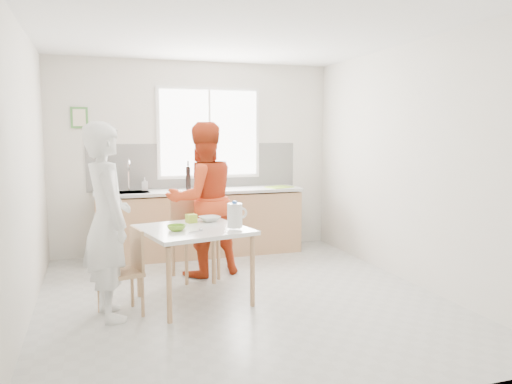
{
  "coord_description": "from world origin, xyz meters",
  "views": [
    {
      "loc": [
        -1.41,
        -4.81,
        1.7
      ],
      "look_at": [
        0.24,
        0.2,
        1.07
      ],
      "focal_mm": 35.0,
      "sensor_mm": 36.0,
      "label": 1
    }
  ],
  "objects_px": {
    "dining_table": "(194,236)",
    "wine_bottle_a": "(188,178)",
    "wine_bottle_b": "(205,178)",
    "bowl_green": "(176,228)",
    "person_white": "(107,221)",
    "person_red": "(202,199)",
    "milk_jug": "(235,215)",
    "chair_far": "(193,230)",
    "bowl_white": "(210,219)",
    "chair_left": "(126,268)"
  },
  "relations": [
    {
      "from": "dining_table",
      "to": "wine_bottle_a",
      "type": "relative_size",
      "value": 3.66
    },
    {
      "from": "wine_bottle_b",
      "to": "bowl_green",
      "type": "bearing_deg",
      "value": -109.85
    },
    {
      "from": "person_white",
      "to": "wine_bottle_b",
      "type": "xyz_separation_m",
      "value": [
        1.39,
        2.16,
        0.17
      ]
    },
    {
      "from": "dining_table",
      "to": "bowl_green",
      "type": "relative_size",
      "value": 6.52
    },
    {
      "from": "bowl_green",
      "to": "wine_bottle_a",
      "type": "xyz_separation_m",
      "value": [
        0.5,
        2.06,
        0.3
      ]
    },
    {
      "from": "person_white",
      "to": "dining_table",
      "type": "bearing_deg",
      "value": -90.0
    },
    {
      "from": "person_red",
      "to": "milk_jug",
      "type": "height_order",
      "value": "person_red"
    },
    {
      "from": "person_red",
      "to": "bowl_green",
      "type": "relative_size",
      "value": 10.17
    },
    {
      "from": "person_white",
      "to": "milk_jug",
      "type": "distance_m",
      "value": 1.21
    },
    {
      "from": "wine_bottle_a",
      "to": "person_red",
      "type": "bearing_deg",
      "value": -91.49
    },
    {
      "from": "chair_far",
      "to": "bowl_white",
      "type": "relative_size",
      "value": 4.6
    },
    {
      "from": "chair_left",
      "to": "milk_jug",
      "type": "xyz_separation_m",
      "value": [
        1.05,
        -0.05,
        0.45
      ]
    },
    {
      "from": "chair_left",
      "to": "chair_far",
      "type": "distance_m",
      "value": 1.33
    },
    {
      "from": "bowl_green",
      "to": "milk_jug",
      "type": "relative_size",
      "value": 0.69
    },
    {
      "from": "person_red",
      "to": "wine_bottle_b",
      "type": "bearing_deg",
      "value": -116.94
    },
    {
      "from": "person_white",
      "to": "wine_bottle_a",
      "type": "height_order",
      "value": "person_white"
    },
    {
      "from": "dining_table",
      "to": "chair_far",
      "type": "height_order",
      "value": "chair_far"
    },
    {
      "from": "chair_left",
      "to": "bowl_green",
      "type": "xyz_separation_m",
      "value": [
        0.49,
        0.06,
        0.34
      ]
    },
    {
      "from": "milk_jug",
      "to": "wine_bottle_a",
      "type": "xyz_separation_m",
      "value": [
        -0.06,
        2.17,
        0.18
      ]
    },
    {
      "from": "dining_table",
      "to": "wine_bottle_a",
      "type": "bearing_deg",
      "value": 80.78
    },
    {
      "from": "bowl_green",
      "to": "bowl_white",
      "type": "relative_size",
      "value": 0.82
    },
    {
      "from": "person_white",
      "to": "bowl_green",
      "type": "relative_size",
      "value": 10.02
    },
    {
      "from": "milk_jug",
      "to": "person_white",
      "type": "bearing_deg",
      "value": 166.53
    },
    {
      "from": "bowl_white",
      "to": "wine_bottle_b",
      "type": "xyz_separation_m",
      "value": [
        0.32,
        1.67,
        0.29
      ]
    },
    {
      "from": "chair_far",
      "to": "bowl_green",
      "type": "height_order",
      "value": "chair_far"
    },
    {
      "from": "dining_table",
      "to": "person_red",
      "type": "xyz_separation_m",
      "value": [
        0.29,
        0.92,
        0.24
      ]
    },
    {
      "from": "dining_table",
      "to": "chair_far",
      "type": "bearing_deg",
      "value": 79.66
    },
    {
      "from": "chair_far",
      "to": "wine_bottle_a",
      "type": "height_order",
      "value": "wine_bottle_a"
    },
    {
      "from": "chair_left",
      "to": "bowl_green",
      "type": "distance_m",
      "value": 0.6
    },
    {
      "from": "wine_bottle_a",
      "to": "wine_bottle_b",
      "type": "bearing_deg",
      "value": 1.49
    },
    {
      "from": "person_red",
      "to": "wine_bottle_a",
      "type": "relative_size",
      "value": 5.71
    },
    {
      "from": "dining_table",
      "to": "bowl_white",
      "type": "distance_m",
      "value": 0.4
    },
    {
      "from": "chair_left",
      "to": "bowl_white",
      "type": "relative_size",
      "value": 3.67
    },
    {
      "from": "person_red",
      "to": "wine_bottle_a",
      "type": "height_order",
      "value": "person_red"
    },
    {
      "from": "wine_bottle_b",
      "to": "person_white",
      "type": "bearing_deg",
      "value": -122.76
    },
    {
      "from": "bowl_green",
      "to": "bowl_white",
      "type": "xyz_separation_m",
      "value": [
        0.42,
        0.4,
        -0.0
      ]
    },
    {
      "from": "chair_far",
      "to": "wine_bottle_b",
      "type": "relative_size",
      "value": 3.38
    },
    {
      "from": "wine_bottle_b",
      "to": "milk_jug",
      "type": "bearing_deg",
      "value": -94.86
    },
    {
      "from": "person_white",
      "to": "bowl_white",
      "type": "relative_size",
      "value": 8.17
    },
    {
      "from": "chair_left",
      "to": "wine_bottle_a",
      "type": "distance_m",
      "value": 2.43
    },
    {
      "from": "person_red",
      "to": "dining_table",
      "type": "bearing_deg",
      "value": 59.74
    },
    {
      "from": "chair_left",
      "to": "bowl_white",
      "type": "height_order",
      "value": "bowl_white"
    },
    {
      "from": "milk_jug",
      "to": "wine_bottle_b",
      "type": "bearing_deg",
      "value": 72.53
    },
    {
      "from": "chair_far",
      "to": "bowl_green",
      "type": "bearing_deg",
      "value": -122.1
    },
    {
      "from": "person_white",
      "to": "chair_left",
      "type": "bearing_deg",
      "value": -90.0
    },
    {
      "from": "chair_left",
      "to": "person_red",
      "type": "bearing_deg",
      "value": 125.35
    },
    {
      "from": "milk_jug",
      "to": "dining_table",
      "type": "bearing_deg",
      "value": 139.07
    },
    {
      "from": "dining_table",
      "to": "person_red",
      "type": "distance_m",
      "value": 0.99
    },
    {
      "from": "chair_far",
      "to": "person_red",
      "type": "bearing_deg",
      "value": 2.87
    },
    {
      "from": "chair_left",
      "to": "bowl_green",
      "type": "bearing_deg",
      "value": 84.16
    }
  ]
}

